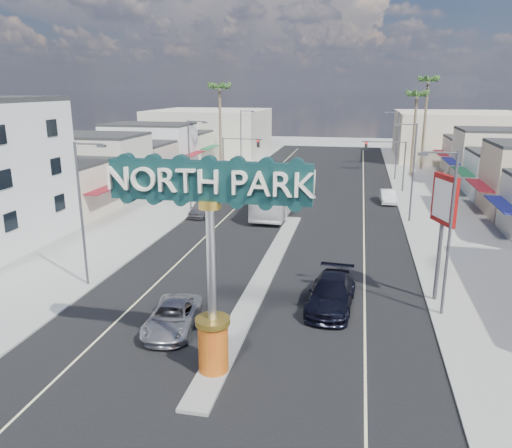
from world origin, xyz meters
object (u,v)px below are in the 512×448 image
at_px(streetlight_l_far, 242,139).
at_px(car_parked_left, 201,209).
at_px(palm_left_far, 220,92).
at_px(palm_right_mid, 417,98).
at_px(traffic_signal_right, 389,156).
at_px(palm_right_far, 428,85).
at_px(streetlight_l_mid, 191,161).
at_px(city_bus, 278,194).
at_px(bank_pylon_sign, 444,207).
at_px(streetlight_r_near, 447,226).
at_px(streetlight_l_near, 83,207).
at_px(traffic_signal_left, 237,152).
at_px(suv_left, 173,317).
at_px(car_parked_right, 388,196).
at_px(suv_right, 331,293).
at_px(streetlight_r_mid, 412,168).
at_px(gateway_sign, 211,244).
at_px(streetlight_r_far, 396,142).

bearing_deg(streetlight_l_far, car_parked_left, -86.53).
relative_size(palm_left_far, palm_right_mid, 1.08).
distance_m(traffic_signal_right, palm_right_far, 20.59).
bearing_deg(streetlight_l_mid, city_bus, 10.29).
xyz_separation_m(streetlight_l_far, bank_pylon_sign, (20.93, -40.04, 0.60)).
bearing_deg(streetlight_r_near, streetlight_l_near, 180.00).
bearing_deg(palm_left_far, streetlight_l_mid, -82.69).
bearing_deg(traffic_signal_right, traffic_signal_left, 180.00).
height_order(streetlight_l_mid, suv_left, streetlight_l_mid).
distance_m(traffic_signal_left, streetlight_l_near, 34.03).
relative_size(streetlight_l_mid, city_bus, 0.71).
bearing_deg(palm_left_far, streetlight_l_near, -86.33).
distance_m(streetlight_r_near, bank_pylon_sign, 2.05).
relative_size(streetlight_l_far, car_parked_right, 2.09).
distance_m(streetlight_l_mid, palm_right_far, 41.53).
xyz_separation_m(streetlight_l_near, suv_right, (15.04, -0.19, -4.21)).
distance_m(streetlight_l_near, car_parked_right, 34.24).
bearing_deg(city_bus, suv_right, -71.78).
xyz_separation_m(streetlight_r_mid, palm_right_far, (4.57, 32.00, 7.32)).
relative_size(gateway_sign, suv_left, 1.80).
height_order(streetlight_r_near, car_parked_right, streetlight_r_near).
xyz_separation_m(gateway_sign, streetlight_l_near, (-10.43, 8.02, -0.86)).
height_order(streetlight_r_far, city_bus, streetlight_r_far).
bearing_deg(palm_right_far, suv_left, -107.86).
bearing_deg(car_parked_right, streetlight_r_far, 81.18).
relative_size(car_parked_left, bank_pylon_sign, 0.58).
distance_m(streetlight_l_near, car_parked_left, 18.91).
distance_m(traffic_signal_right, streetlight_l_mid, 24.11).
relative_size(streetlight_r_mid, palm_right_far, 0.64).
height_order(streetlight_l_far, palm_right_far, palm_right_far).
bearing_deg(streetlight_r_mid, traffic_signal_left, 144.50).
xyz_separation_m(palm_right_far, bank_pylon_sign, (-4.51, -50.04, -6.72)).
height_order(traffic_signal_left, palm_right_mid, palm_right_mid).
bearing_deg(palm_left_far, streetlight_r_mid, -40.48).
height_order(car_parked_right, bank_pylon_sign, bank_pylon_sign).
xyz_separation_m(traffic_signal_left, streetlight_l_near, (-1.25, -33.99, 0.79)).
height_order(suv_left, bank_pylon_sign, bank_pylon_sign).
xyz_separation_m(streetlight_l_far, car_parked_left, (1.43, -23.65, -4.35)).
bearing_deg(streetlight_l_near, traffic_signal_right, 60.01).
bearing_deg(car_parked_right, bank_pylon_sign, -89.73).
bearing_deg(palm_right_mid, suv_right, -100.29).
bearing_deg(traffic_signal_right, streetlight_l_far, 157.80).
bearing_deg(palm_left_far, gateway_sign, -74.85).
bearing_deg(car_parked_left, palm_right_far, 52.39).
bearing_deg(streetlight_l_near, palm_left_far, 93.67).
height_order(palm_right_far, car_parked_right, palm_right_far).
height_order(streetlight_r_mid, car_parked_left, streetlight_r_mid).
distance_m(suv_right, bank_pylon_sign, 7.89).
bearing_deg(streetlight_l_far, suv_right, -70.38).
bearing_deg(palm_left_far, traffic_signal_left, -57.57).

